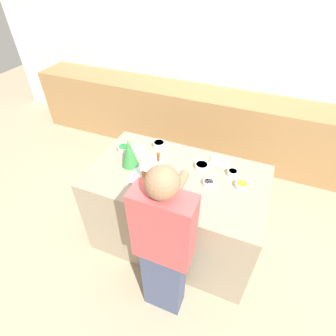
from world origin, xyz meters
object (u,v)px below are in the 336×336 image
at_px(cookbook, 219,163).
at_px(candy_bowl_near_tray_left, 233,173).
at_px(candy_bowl_beside_tree, 159,144).
at_px(person, 164,249).
at_px(candy_bowl_behind_tray, 139,150).
at_px(candy_bowl_far_right, 202,166).
at_px(gingerbread_house, 153,169).
at_px(decorative_tree, 129,153).
at_px(candy_bowl_center_rear, 242,185).
at_px(baking_tray, 154,178).
at_px(candy_bowl_far_left, 209,183).
at_px(candy_bowl_near_tray_right, 124,148).

bearing_deg(cookbook, candy_bowl_near_tray_left, -38.66).
bearing_deg(candy_bowl_beside_tree, person, -64.65).
xyz_separation_m(candy_bowl_behind_tray, person, (0.63, -0.86, -0.14)).
bearing_deg(person, candy_bowl_far_right, 88.72).
relative_size(gingerbread_house, decorative_tree, 0.95).
xyz_separation_m(candy_bowl_far_right, candy_bowl_center_rear, (0.39, -0.12, 0.00)).
bearing_deg(gingerbread_house, decorative_tree, 161.30).
distance_m(baking_tray, candy_bowl_far_left, 0.49).
bearing_deg(cookbook, person, -98.98).
height_order(candy_bowl_center_rear, person, person).
xyz_separation_m(decorative_tree, candy_bowl_beside_tree, (0.13, 0.37, -0.11)).
relative_size(candy_bowl_beside_tree, candy_bowl_far_left, 1.26).
relative_size(candy_bowl_center_rear, person, 0.07).
height_order(candy_bowl_center_rear, candy_bowl_behind_tray, candy_bowl_behind_tray).
height_order(candy_bowl_beside_tree, cookbook, candy_bowl_beside_tree).
height_order(decorative_tree, candy_bowl_behind_tray, decorative_tree).
height_order(baking_tray, candy_bowl_behind_tray, candy_bowl_behind_tray).
xyz_separation_m(gingerbread_house, candy_bowl_near_tray_left, (0.64, 0.31, -0.08)).
relative_size(candy_bowl_near_tray_left, person, 0.06).
height_order(candy_bowl_far_left, cookbook, candy_bowl_far_left).
xyz_separation_m(baking_tray, candy_bowl_behind_tray, (-0.30, 0.31, 0.03)).
xyz_separation_m(gingerbread_house, cookbook, (0.49, 0.43, -0.10)).
height_order(decorative_tree, candy_bowl_beside_tree, decorative_tree).
height_order(baking_tray, candy_bowl_center_rear, candy_bowl_center_rear).
bearing_deg(cookbook, candy_bowl_near_tray_right, -170.28).
bearing_deg(person, candy_bowl_near_tray_right, 133.62).
bearing_deg(baking_tray, person, -59.09).
xyz_separation_m(baking_tray, candy_bowl_beside_tree, (-0.15, 0.47, 0.03)).
bearing_deg(candy_bowl_beside_tree, candy_bowl_near_tray_left, -11.17).
distance_m(candy_bowl_near_tray_right, person, 1.15).
height_order(candy_bowl_behind_tray, cookbook, candy_bowl_behind_tray).
distance_m(candy_bowl_near_tray_right, cookbook, 0.96).
xyz_separation_m(decorative_tree, candy_bowl_near_tray_right, (-0.17, 0.18, -0.11)).
bearing_deg(candy_bowl_far_right, gingerbread_house, -138.79).
bearing_deg(candy_bowl_center_rear, candy_bowl_far_left, -163.64).
relative_size(gingerbread_house, candy_bowl_far_left, 2.75).
distance_m(baking_tray, person, 0.66).
relative_size(baking_tray, cookbook, 2.51).
bearing_deg(candy_bowl_far_left, baking_tray, -166.81).
distance_m(candy_bowl_far_left, candy_bowl_behind_tray, 0.80).
xyz_separation_m(candy_bowl_near_tray_left, person, (-0.31, -0.87, -0.14)).
distance_m(baking_tray, candy_bowl_near_tray_right, 0.53).
bearing_deg(baking_tray, candy_bowl_beside_tree, 108.06).
bearing_deg(candy_bowl_near_tray_right, candy_bowl_near_tray_left, 2.20).
xyz_separation_m(baking_tray, cookbook, (0.49, 0.43, 0.01)).
height_order(candy_bowl_beside_tree, candy_bowl_near_tray_left, candy_bowl_beside_tree).
relative_size(candy_bowl_near_tray_right, cookbook, 0.70).
bearing_deg(gingerbread_house, cookbook, 41.56).
relative_size(candy_bowl_beside_tree, cookbook, 0.71).
distance_m(gingerbread_house, candy_bowl_beside_tree, 0.50).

